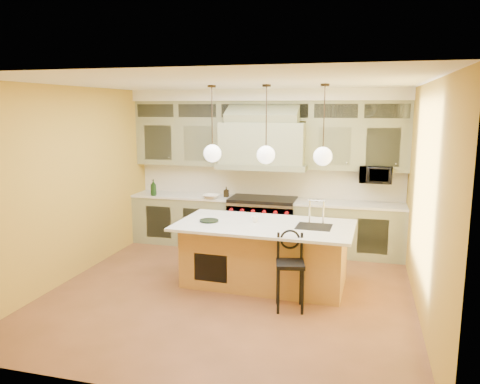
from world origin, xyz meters
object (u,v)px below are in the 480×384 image
(range, at_px, (263,223))
(microwave, at_px, (375,174))
(kitchen_island, at_px, (265,253))
(counter_stool, at_px, (290,266))

(range, relative_size, microwave, 2.21)
(kitchen_island, height_order, counter_stool, kitchen_island)
(kitchen_island, bearing_deg, microwave, 51.41)
(microwave, bearing_deg, range, -176.88)
(range, height_order, counter_stool, counter_stool)
(counter_stool, relative_size, microwave, 1.89)
(kitchen_island, bearing_deg, counter_stool, -55.95)
(range, xyz_separation_m, microwave, (1.95, 0.11, 0.96))
(kitchen_island, relative_size, counter_stool, 2.53)
(range, distance_m, counter_stool, 2.64)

